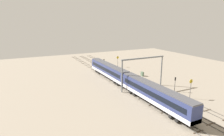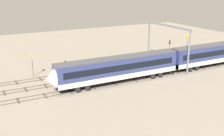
{
  "view_description": "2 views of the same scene",
  "coord_description": "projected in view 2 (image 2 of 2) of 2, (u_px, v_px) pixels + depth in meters",
  "views": [
    {
      "loc": [
        -54.82,
        31.67,
        19.12
      ],
      "look_at": [
        6.05,
        1.61,
        2.62
      ],
      "focal_mm": 31.0,
      "sensor_mm": 36.0,
      "label": 1
    },
    {
      "loc": [
        27.46,
        47.76,
        17.91
      ],
      "look_at": [
        2.74,
        0.65,
        1.75
      ],
      "focal_mm": 45.75,
      "sensor_mm": 36.0,
      "label": 2
    }
  ],
  "objects": [
    {
      "name": "train",
      "position": [
        170.0,
        61.0,
        57.18
      ],
      "size": [
        50.4,
        3.24,
        4.8
      ],
      "color": "navy",
      "rests_on": "ground"
    },
    {
      "name": "track_near_foreground",
      "position": [
        112.0,
        68.0,
        61.57
      ],
      "size": [
        98.21,
        2.4,
        0.16
      ],
      "color": "#59544C",
      "rests_on": "ground"
    },
    {
      "name": "speed_sign_mid_trackside",
      "position": [
        187.0,
        41.0,
        72.21
      ],
      "size": [
        0.14,
        1.05,
        5.08
      ],
      "color": "#4C4C51",
      "rests_on": "ground"
    },
    {
      "name": "signal_light_trackside_approach",
      "position": [
        66.0,
        70.0,
        49.79
      ],
      "size": [
        0.31,
        0.32,
        4.76
      ],
      "color": "#4C4C51",
      "rests_on": "ground"
    },
    {
      "name": "track_second_near",
      "position": [
        122.0,
        73.0,
        57.86
      ],
      "size": [
        98.21,
        2.4,
        0.16
      ],
      "color": "#59544C",
      "rests_on": "ground"
    },
    {
      "name": "speed_sign_near_foreground",
      "position": [
        32.0,
        62.0,
        54.92
      ],
      "size": [
        0.14,
        1.06,
        4.64
      ],
      "color": "#4C4C51",
      "rests_on": "ground"
    },
    {
      "name": "ground_plane",
      "position": [
        122.0,
        74.0,
        57.88
      ],
      "size": [
        114.21,
        114.21,
        0.0
      ],
      "primitive_type": "plane",
      "color": "gray"
    },
    {
      "name": "relay_cabinet",
      "position": [
        106.0,
        61.0,
        64.0
      ],
      "size": [
        1.2,
        0.62,
        1.53
      ],
      "color": "#597259",
      "rests_on": "ground"
    },
    {
      "name": "overhead_gantry",
      "position": [
        167.0,
        37.0,
        60.69
      ],
      "size": [
        0.4,
        14.19,
        9.18
      ],
      "color": "slate",
      "rests_on": "ground"
    },
    {
      "name": "signal_light_trackside_departure",
      "position": [
        169.0,
        46.0,
        70.08
      ],
      "size": [
        0.31,
        0.32,
        4.15
      ],
      "color": "#4C4C51",
      "rests_on": "ground"
    },
    {
      "name": "track_with_train",
      "position": [
        134.0,
        80.0,
        54.15
      ],
      "size": [
        98.21,
        2.4,
        0.16
      ],
      "color": "#59544C",
      "rests_on": "ground"
    }
  ]
}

